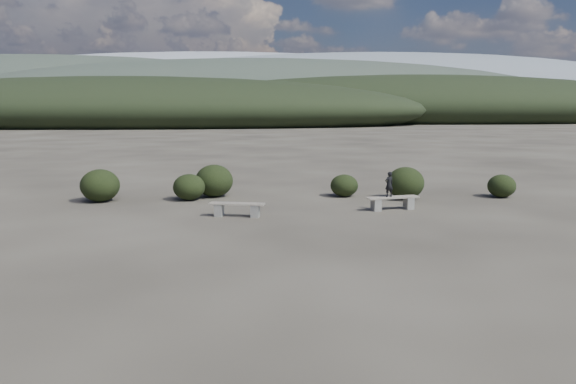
{
  "coord_description": "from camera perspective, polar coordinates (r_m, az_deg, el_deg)",
  "views": [
    {
      "loc": [
        -1.42,
        -13.23,
        3.72
      ],
      "look_at": [
        -0.5,
        3.5,
        1.1
      ],
      "focal_mm": 35.0,
      "sensor_mm": 36.0,
      "label": 1
    }
  ],
  "objects": [
    {
      "name": "shrub_c",
      "position": [
        22.97,
        5.73,
        0.66
      ],
      "size": [
        1.13,
        1.13,
        0.9
      ],
      "primitive_type": "ellipsoid",
      "color": "black",
      "rests_on": "ground"
    },
    {
      "name": "shrub_e",
      "position": [
        24.24,
        20.88,
        0.58
      ],
      "size": [
        1.12,
        1.12,
        0.93
      ],
      "primitive_type": "ellipsoid",
      "color": "black",
      "rests_on": "ground"
    },
    {
      "name": "ground",
      "position": [
        13.82,
        2.9,
        -6.74
      ],
      "size": [
        1200.0,
        1200.0,
        0.0
      ],
      "primitive_type": "plane",
      "color": "#302C25",
      "rests_on": "ground"
    },
    {
      "name": "bench_left",
      "position": [
        18.83,
        -5.2,
        -1.67
      ],
      "size": [
        1.9,
        0.74,
        0.46
      ],
      "rotation": [
        0.0,
        0.0,
        -0.2
      ],
      "color": "#65635E",
      "rests_on": "ground"
    },
    {
      "name": "shrub_a",
      "position": [
        22.33,
        -10.02,
        0.49
      ],
      "size": [
        1.26,
        1.26,
        1.03
      ],
      "primitive_type": "ellipsoid",
      "color": "black",
      "rests_on": "ground"
    },
    {
      "name": "bench_right",
      "position": [
        20.31,
        10.57,
        -0.99
      ],
      "size": [
        1.96,
        0.83,
        0.48
      ],
      "rotation": [
        0.0,
        0.0,
        0.23
      ],
      "color": "#65635E",
      "rests_on": "ground"
    },
    {
      "name": "shrub_b",
      "position": [
        22.98,
        -7.52,
        1.14
      ],
      "size": [
        1.53,
        1.53,
        1.31
      ],
      "primitive_type": "ellipsoid",
      "color": "black",
      "rests_on": "ground"
    },
    {
      "name": "seated_person",
      "position": [
        20.14,
        10.23,
        0.77
      ],
      "size": [
        0.38,
        0.32,
        0.9
      ],
      "primitive_type": "imported",
      "rotation": [
        0.0,
        0.0,
        3.53
      ],
      "color": "black",
      "rests_on": "bench_right"
    },
    {
      "name": "mountain_ridges",
      "position": [
        352.42,
        -4.18,
        10.0
      ],
      "size": [
        500.0,
        400.0,
        56.0
      ],
      "color": "black",
      "rests_on": "ground"
    },
    {
      "name": "shrub_d",
      "position": [
        22.7,
        11.85,
        0.9
      ],
      "size": [
        1.47,
        1.47,
        1.28
      ],
      "primitive_type": "ellipsoid",
      "color": "black",
      "rests_on": "ground"
    },
    {
      "name": "shrub_f",
      "position": [
        22.8,
        -18.55,
        0.63
      ],
      "size": [
        1.49,
        1.49,
        1.26
      ],
      "primitive_type": "ellipsoid",
      "color": "black",
      "rests_on": "ground"
    }
  ]
}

